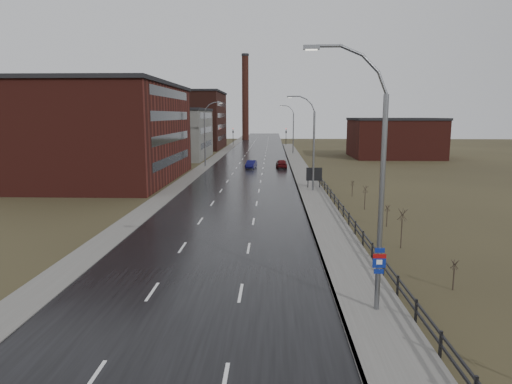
# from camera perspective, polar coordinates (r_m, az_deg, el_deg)

# --- Properties ---
(ground) EXTENTS (320.00, 320.00, 0.00)m
(ground) POSITION_cam_1_polar(r_m,az_deg,el_deg) (20.78, -9.35, -16.55)
(ground) COLOR #2D2819
(ground) RESTS_ON ground
(road) EXTENTS (14.00, 300.00, 0.06)m
(road) POSITION_cam_1_polar(r_m,az_deg,el_deg) (78.88, -0.79, 3.00)
(road) COLOR black
(road) RESTS_ON ground
(sidewalk_right) EXTENTS (3.20, 180.00, 0.18)m
(sidewalk_right) POSITION_cam_1_polar(r_m,az_deg,el_deg) (54.22, 7.00, -0.04)
(sidewalk_right) COLOR #595651
(sidewalk_right) RESTS_ON ground
(curb_right) EXTENTS (0.16, 180.00, 0.18)m
(curb_right) POSITION_cam_1_polar(r_m,az_deg,el_deg) (54.11, 5.40, -0.03)
(curb_right) COLOR slate
(curb_right) RESTS_ON ground
(sidewalk_left) EXTENTS (2.40, 260.00, 0.12)m
(sidewalk_left) POSITION_cam_1_polar(r_m,az_deg,el_deg) (79.71, -6.70, 3.02)
(sidewalk_left) COLOR #595651
(sidewalk_left) RESTS_ON ground
(warehouse_near) EXTENTS (22.44, 28.56, 13.50)m
(warehouse_near) POSITION_cam_1_polar(r_m,az_deg,el_deg) (68.02, -19.57, 7.08)
(warehouse_near) COLOR #471914
(warehouse_near) RESTS_ON ground
(warehouse_mid) EXTENTS (16.32, 20.40, 10.50)m
(warehouse_mid) POSITION_cam_1_polar(r_m,az_deg,el_deg) (98.79, -10.84, 7.20)
(warehouse_mid) COLOR slate
(warehouse_mid) RESTS_ON ground
(warehouse_far) EXTENTS (26.52, 24.48, 15.50)m
(warehouse_far) POSITION_cam_1_polar(r_m,az_deg,el_deg) (129.10, -10.09, 8.86)
(warehouse_far) COLOR #331611
(warehouse_far) RESTS_ON ground
(building_right) EXTENTS (18.36, 16.32, 8.50)m
(building_right) POSITION_cam_1_polar(r_m,az_deg,el_deg) (103.79, 16.90, 6.52)
(building_right) COLOR #471914
(building_right) RESTS_ON ground
(smokestack) EXTENTS (2.70, 2.70, 30.70)m
(smokestack) POSITION_cam_1_polar(r_m,az_deg,el_deg) (168.67, -1.34, 11.78)
(smokestack) COLOR #331611
(smokestack) RESTS_ON ground
(streetlight_main) EXTENTS (3.91, 0.29, 12.11)m
(streetlight_main) POSITION_cam_1_polar(r_m,az_deg,el_deg) (20.99, 14.63, 0.92)
(streetlight_main) COLOR slate
(streetlight_main) RESTS_ON ground
(streetlight_right_mid) EXTENTS (3.36, 0.28, 11.35)m
(streetlight_right_mid) POSITION_cam_1_polar(r_m,az_deg,el_deg) (54.55, 6.93, 6.10)
(streetlight_right_mid) COLOR slate
(streetlight_right_mid) RESTS_ON ground
(streetlight_left) EXTENTS (3.36, 0.28, 11.35)m
(streetlight_left) POSITION_cam_1_polar(r_m,az_deg,el_deg) (81.16, -6.21, 7.24)
(streetlight_left) COLOR slate
(streetlight_left) RESTS_ON ground
(streetlight_right_far) EXTENTS (3.36, 0.28, 11.35)m
(streetlight_right_far) POSITION_cam_1_polar(r_m,az_deg,el_deg) (108.41, 4.53, 7.85)
(streetlight_right_far) COLOR slate
(streetlight_right_far) RESTS_ON ground
(guardrail) EXTENTS (0.10, 53.05, 1.10)m
(guardrail) POSITION_cam_1_polar(r_m,az_deg,el_deg) (38.07, 11.71, -3.35)
(guardrail) COLOR black
(guardrail) RESTS_ON ground
(shrub_b) EXTENTS (0.40, 0.42, 1.64)m
(shrub_b) POSITION_cam_1_polar(r_m,az_deg,el_deg) (26.42, 23.50, -9.41)
(shrub_b) COLOR #382D23
(shrub_b) RESTS_ON ground
(shrub_c) EXTENTS (0.65, 0.69, 2.78)m
(shrub_c) POSITION_cam_1_polar(r_m,az_deg,el_deg) (33.01, 17.76, -4.24)
(shrub_c) COLOR #382D23
(shrub_c) RESTS_ON ground
(shrub_d) EXTENTS (0.44, 0.46, 1.84)m
(shrub_d) POSITION_cam_1_polar(r_m,az_deg,el_deg) (39.08, 16.07, -2.80)
(shrub_d) COLOR #382D23
(shrub_d) RESTS_ON ground
(shrub_e) EXTENTS (0.56, 0.59, 2.36)m
(shrub_e) POSITION_cam_1_polar(r_m,az_deg,el_deg) (45.57, 13.47, -0.59)
(shrub_e) COLOR #382D23
(shrub_e) RESTS_ON ground
(shrub_f) EXTENTS (0.43, 0.46, 1.80)m
(shrub_f) POSITION_cam_1_polar(r_m,az_deg,el_deg) (52.60, 11.95, 0.48)
(shrub_f) COLOR #382D23
(shrub_f) RESTS_ON ground
(billboard) EXTENTS (1.95, 0.17, 2.68)m
(billboard) POSITION_cam_1_polar(r_m,az_deg,el_deg) (57.08, 7.27, 2.15)
(billboard) COLOR black
(billboard) RESTS_ON ground
(traffic_light_left) EXTENTS (0.58, 2.73, 5.30)m
(traffic_light_left) POSITION_cam_1_polar(r_m,az_deg,el_deg) (138.84, -2.89, 7.73)
(traffic_light_left) COLOR black
(traffic_light_left) RESTS_ON ground
(traffic_light_right) EXTENTS (0.58, 2.73, 5.30)m
(traffic_light_right) POSITION_cam_1_polar(r_m,az_deg,el_deg) (138.39, 3.78, 7.72)
(traffic_light_right) COLOR black
(traffic_light_right) RESTS_ON ground
(car_near) EXTENTS (1.95, 4.28, 1.36)m
(car_near) POSITION_cam_1_polar(r_m,az_deg,el_deg) (78.49, -0.61, 3.44)
(car_near) COLOR #0E0D43
(car_near) RESTS_ON ground
(car_far) EXTENTS (2.00, 4.54, 1.52)m
(car_far) POSITION_cam_1_polar(r_m,az_deg,el_deg) (79.29, 3.21, 3.55)
(car_far) COLOR #4B0C0F
(car_far) RESTS_ON ground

